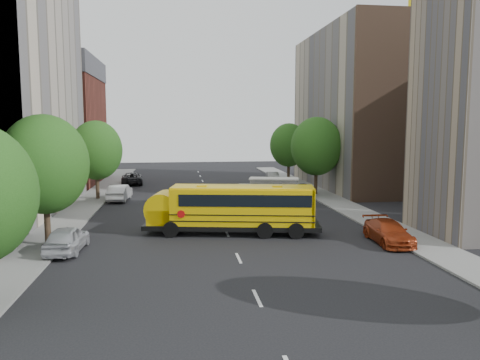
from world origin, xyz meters
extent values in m
plane|color=black|center=(0.00, 0.00, 0.00)|extent=(120.00, 120.00, 0.00)
cube|color=slate|center=(-11.50, 5.00, 0.06)|extent=(3.00, 80.00, 0.12)
cube|color=slate|center=(11.50, 5.00, 0.06)|extent=(3.00, 80.00, 0.12)
cube|color=silver|center=(0.00, 10.00, 0.01)|extent=(0.15, 64.00, 0.01)
cube|color=maroon|center=(-18.00, 28.00, 6.50)|extent=(10.00, 15.00, 13.00)
cube|color=tan|center=(18.00, 20.00, 9.00)|extent=(10.00, 22.00, 18.00)
cube|color=brown|center=(18.00, 9.00, 9.00)|extent=(10.10, 0.30, 18.00)
cylinder|color=yellow|center=(28.00, 28.00, 17.50)|extent=(1.00, 1.00, 35.00)
cylinder|color=#38281C|center=(-11.00, -4.00, 1.44)|extent=(0.36, 0.36, 2.88)
ellipsoid|color=#1B4913|center=(-11.00, -4.00, 4.96)|extent=(5.12, 5.12, 5.89)
cylinder|color=#38281C|center=(-11.00, 14.00, 1.40)|extent=(0.36, 0.36, 2.81)
ellipsoid|color=#1B4913|center=(-11.00, 14.00, 4.84)|extent=(4.99, 4.99, 5.74)
cylinder|color=#38281C|center=(11.00, 14.00, 1.48)|extent=(0.36, 0.36, 2.95)
ellipsoid|color=#1B4913|center=(11.00, 14.00, 5.08)|extent=(5.25, 5.25, 6.04)
cylinder|color=#38281C|center=(11.00, 26.00, 1.37)|extent=(0.36, 0.36, 2.74)
ellipsoid|color=#1B4913|center=(11.00, 26.00, 4.71)|extent=(4.86, 4.86, 5.59)
cube|color=black|center=(0.33, -2.15, 0.57)|extent=(11.94, 4.73, 0.31)
cube|color=#E9BB04|center=(1.05, -2.29, 1.93)|extent=(9.68, 4.26, 2.39)
cube|color=#E9BB04|center=(-4.38, -1.28, 1.20)|extent=(2.28, 2.69, 1.04)
cube|color=black|center=(-3.30, -1.48, 2.45)|extent=(0.95, 2.45, 1.25)
cube|color=#E9BB04|center=(1.05, -2.29, 3.14)|extent=(9.65, 4.06, 0.15)
cube|color=black|center=(1.25, -2.32, 2.45)|extent=(8.88, 4.17, 0.78)
cube|color=black|center=(1.05, -2.29, 1.09)|extent=(9.69, 4.32, 0.06)
cube|color=black|center=(1.05, -2.29, 1.51)|extent=(9.69, 4.32, 0.06)
cube|color=#E9BB04|center=(5.71, -3.15, 1.93)|extent=(0.63, 2.59, 2.39)
cube|color=#E9BB04|center=(-1.71, -1.77, 3.25)|extent=(0.73, 0.73, 0.10)
cube|color=#E9BB04|center=(3.40, -2.72, 3.25)|extent=(0.73, 0.73, 0.10)
cylinder|color=#E9BB04|center=(-4.38, -1.28, 1.72)|extent=(2.58, 2.75, 2.19)
cylinder|color=red|center=(-3.20, -2.93, 1.56)|extent=(0.52, 0.14, 0.52)
cylinder|color=black|center=(-3.90, -2.69, 0.52)|extent=(1.08, 0.50, 1.04)
cylinder|color=black|center=(-3.42, -0.14, 0.52)|extent=(1.08, 0.50, 1.04)
cylinder|color=black|center=(2.35, -3.85, 0.52)|extent=(1.08, 0.50, 1.04)
cylinder|color=black|center=(2.82, -1.29, 0.52)|extent=(1.08, 0.50, 1.04)
cylinder|color=black|center=(4.39, -4.23, 0.52)|extent=(1.08, 0.50, 1.04)
cylinder|color=black|center=(4.87, -1.67, 0.52)|extent=(1.08, 0.50, 1.04)
cube|color=black|center=(5.10, 9.45, 0.47)|extent=(5.91, 3.15, 0.28)
cube|color=white|center=(5.56, 9.34, 1.45)|extent=(4.61, 2.75, 1.69)
cube|color=white|center=(3.10, 9.94, 1.17)|extent=(1.70, 2.04, 1.12)
cube|color=silver|center=(5.56, 9.34, 2.34)|extent=(4.81, 2.89, 0.11)
cylinder|color=black|center=(2.88, 9.03, 0.39)|extent=(0.82, 0.41, 0.79)
cylinder|color=black|center=(3.32, 10.85, 0.39)|extent=(0.82, 0.41, 0.79)
cylinder|color=black|center=(5.06, 8.49, 0.39)|extent=(0.82, 0.41, 0.79)
cylinder|color=black|center=(5.51, 10.31, 0.39)|extent=(0.82, 0.41, 0.79)
cylinder|color=black|center=(7.06, 8.00, 0.39)|extent=(0.82, 0.41, 0.79)
cylinder|color=black|center=(7.51, 9.82, 0.39)|extent=(0.82, 0.41, 0.79)
imported|color=#B4B5BB|center=(-9.60, -5.43, 0.77)|extent=(2.02, 4.59, 1.54)
imported|color=silver|center=(-8.80, 13.06, 0.79)|extent=(2.03, 4.89, 1.57)
imported|color=black|center=(-8.80, 25.73, 0.74)|extent=(2.94, 5.55, 1.49)
imported|color=#963113|center=(9.60, -5.94, 0.70)|extent=(2.17, 4.89, 1.39)
imported|color=#2D364F|center=(9.60, 13.50, 0.65)|extent=(1.70, 3.86, 1.29)
imported|color=gray|center=(8.80, 25.26, 0.66)|extent=(1.66, 4.07, 1.31)
camera|label=1|loc=(-3.26, -32.70, 7.25)|focal=35.00mm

